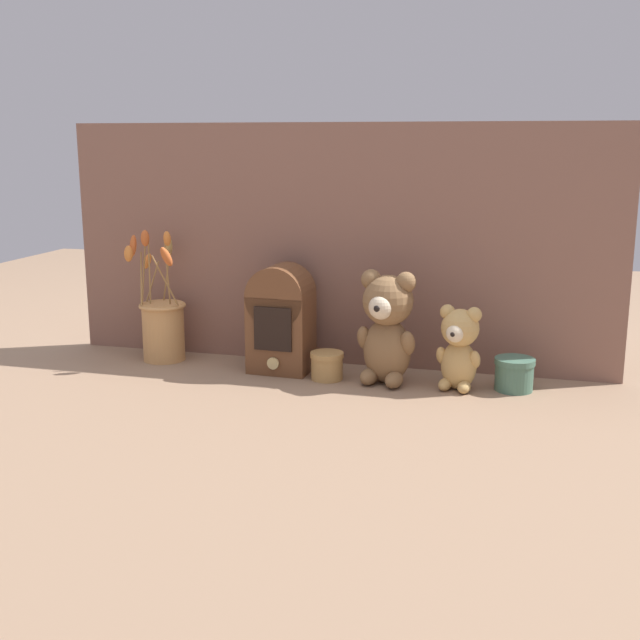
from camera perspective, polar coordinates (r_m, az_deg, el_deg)
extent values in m
plane|color=#8E7056|center=(2.03, -0.15, -4.25)|extent=(4.00, 4.00, 0.00)
cube|color=#845B4C|center=(2.12, 1.05, 5.28)|extent=(1.48, 0.02, 0.63)
ellipsoid|color=olive|center=(1.99, 4.79, -2.19)|extent=(0.14, 0.12, 0.16)
sphere|color=olive|center=(1.96, 4.86, 1.39)|extent=(0.13, 0.13, 0.13)
sphere|color=beige|center=(1.92, 4.36, 0.92)|extent=(0.06, 0.06, 0.06)
sphere|color=black|center=(1.89, 4.08, 0.82)|extent=(0.02, 0.02, 0.02)
sphere|color=olive|center=(1.93, 6.14, 2.70)|extent=(0.05, 0.05, 0.05)
sphere|color=olive|center=(1.96, 3.66, 2.90)|extent=(0.05, 0.05, 0.05)
ellipsoid|color=olive|center=(1.95, 6.27, -1.63)|extent=(0.04, 0.06, 0.07)
ellipsoid|color=olive|center=(1.99, 3.18, -1.28)|extent=(0.04, 0.06, 0.07)
ellipsoid|color=olive|center=(1.96, 5.29, -4.27)|extent=(0.05, 0.07, 0.04)
ellipsoid|color=olive|center=(1.98, 3.50, -4.04)|extent=(0.05, 0.07, 0.04)
ellipsoid|color=tan|center=(1.96, 9.83, -3.19)|extent=(0.10, 0.09, 0.12)
sphere|color=tan|center=(1.94, 9.94, -0.56)|extent=(0.09, 0.09, 0.09)
sphere|color=beige|center=(1.91, 9.61, -0.93)|extent=(0.04, 0.04, 0.04)
sphere|color=black|center=(1.89, 9.43, -1.02)|extent=(0.01, 0.01, 0.01)
sphere|color=tan|center=(1.92, 10.91, 0.37)|extent=(0.04, 0.04, 0.04)
sphere|color=tan|center=(1.94, 9.06, 0.57)|extent=(0.04, 0.04, 0.04)
ellipsoid|color=tan|center=(1.94, 10.95, -2.79)|extent=(0.03, 0.05, 0.05)
ellipsoid|color=tan|center=(1.96, 8.64, -2.50)|extent=(0.03, 0.05, 0.05)
ellipsoid|color=tan|center=(1.94, 10.21, -4.73)|extent=(0.04, 0.05, 0.03)
ellipsoid|color=tan|center=(1.96, 8.87, -4.55)|extent=(0.04, 0.05, 0.03)
cylinder|color=tan|center=(2.23, -11.07, -0.81)|extent=(0.11, 0.11, 0.16)
torus|color=tan|center=(2.21, -11.15, 1.02)|extent=(0.13, 0.13, 0.01)
cylinder|color=#9E7542|center=(2.20, -12.03, 3.43)|extent=(0.01, 0.02, 0.18)
ellipsoid|color=#C65B28|center=(2.19, -12.33, 5.71)|extent=(0.03, 0.03, 0.04)
cylinder|color=#9E7542|center=(2.21, -12.43, 3.19)|extent=(0.01, 0.05, 0.16)
ellipsoid|color=#C65B28|center=(2.21, -13.15, 5.18)|extent=(0.02, 0.04, 0.06)
cylinder|color=#9E7542|center=(2.14, -10.95, 2.73)|extent=(0.06, 0.04, 0.14)
ellipsoid|color=#C65B28|center=(2.10, -10.85, 4.45)|extent=(0.05, 0.04, 0.06)
cylinder|color=#9E7542|center=(2.24, -11.81, 2.70)|extent=(0.03, 0.04, 0.11)
ellipsoid|color=orange|center=(2.25, -12.16, 4.12)|extent=(0.03, 0.04, 0.05)
cylinder|color=#9E7542|center=(2.23, -10.83, 3.13)|extent=(0.03, 0.00, 0.14)
ellipsoid|color=tan|center=(2.23, -10.76, 4.96)|extent=(0.03, 0.02, 0.07)
cylinder|color=#9E7542|center=(2.17, -10.81, 3.39)|extent=(0.01, 0.02, 0.18)
ellipsoid|color=orange|center=(2.15, -10.82, 5.71)|extent=(0.03, 0.03, 0.04)
cylinder|color=#9E7542|center=(2.20, -12.60, 2.89)|extent=(0.03, 0.06, 0.14)
ellipsoid|color=orange|center=(2.19, -13.46, 4.61)|extent=(0.04, 0.05, 0.05)
cube|color=brown|center=(2.08, -2.77, -0.93)|extent=(0.16, 0.12, 0.20)
cylinder|color=brown|center=(2.06, -2.80, 1.81)|extent=(0.16, 0.12, 0.16)
cube|color=black|center=(2.02, -3.39, -0.66)|extent=(0.10, 0.01, 0.11)
cylinder|color=#D6BC7A|center=(2.04, -3.36, -3.10)|extent=(0.03, 0.01, 0.03)
cylinder|color=#47705B|center=(1.99, 13.63, -3.97)|extent=(0.09, 0.09, 0.07)
cylinder|color=#47705B|center=(1.98, 13.69, -2.87)|extent=(0.10, 0.10, 0.01)
cylinder|color=tan|center=(2.02, 0.49, -3.44)|extent=(0.08, 0.08, 0.06)
cylinder|color=tan|center=(2.01, 0.50, -2.49)|extent=(0.08, 0.08, 0.01)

